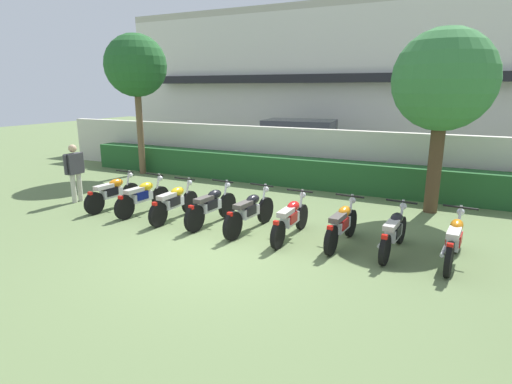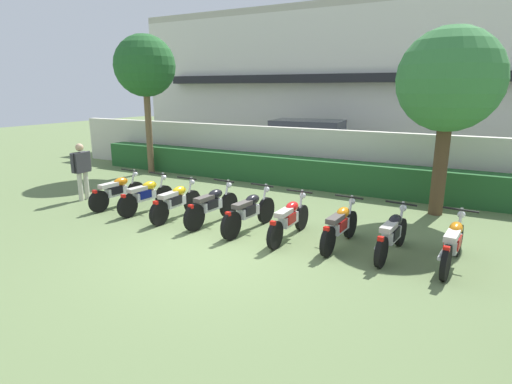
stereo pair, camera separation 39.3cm
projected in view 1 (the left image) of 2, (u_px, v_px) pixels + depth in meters
The scene contains 17 objects.
ground at pixel (218, 252), 8.01m from camera, with size 60.00×60.00×0.00m, color #607547.
building at pixel (372, 83), 19.69m from camera, with size 23.38×6.50×6.67m.
compound_wall at pixel (323, 157), 13.60m from camera, with size 22.21×0.30×1.80m, color beige.
hedge_row at pixel (315, 174), 13.10m from camera, with size 17.77×0.70×0.92m, color #235628.
parked_car at pixel (303, 144), 16.28m from camera, with size 4.65×2.42×1.89m.
tree_near_inspector at pixel (136, 66), 14.49m from camera, with size 2.17×2.17×4.96m.
tree_far_side at pixel (444, 81), 9.84m from camera, with size 2.44×2.44×4.51m.
motorcycle_in_row_0 at pixel (113, 192), 10.81m from camera, with size 0.60×1.79×0.94m.
motorcycle_in_row_1 at pixel (143, 196), 10.42m from camera, with size 0.60×1.79×0.94m.
motorcycle_in_row_2 at pixel (174, 202), 9.89m from camera, with size 0.60×1.79×0.95m.
motorcycle_in_row_3 at pixel (211, 206), 9.54m from camera, with size 0.60×1.86×0.97m.
motorcycle_in_row_4 at pixel (250, 211), 9.10m from camera, with size 0.60×1.97×0.97m.
motorcycle_in_row_5 at pixel (291, 218), 8.65m from camera, with size 0.60×1.90×0.94m.
motorcycle_in_row_6 at pixel (342, 224), 8.27m from camera, with size 0.60×1.79×0.95m.
motorcycle_in_row_7 at pixel (394, 232), 7.86m from camera, with size 0.60×1.83×0.94m.
motorcycle_in_row_8 at pixel (454, 240), 7.39m from camera, with size 0.60×1.87×0.96m.
inspector_person at pixel (75, 169), 11.35m from camera, with size 0.22×0.66×1.61m.
Camera 1 is at (3.95, -6.40, 3.09)m, focal length 28.95 mm.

